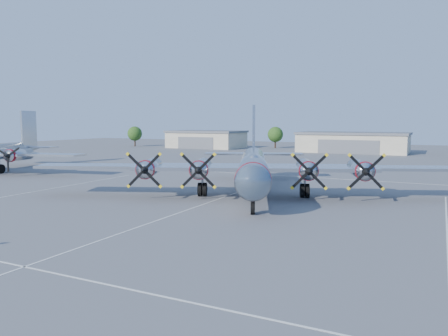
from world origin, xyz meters
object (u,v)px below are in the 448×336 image
at_px(hangar_center, 353,142).
at_px(tree_far_west, 135,134).
at_px(hangar_west, 207,139).
at_px(main_bomber_b29, 253,194).
at_px(tree_west, 275,135).

distance_m(hangar_center, tree_far_west, 70.13).
bearing_deg(hangar_west, main_bomber_b29, -57.74).
bearing_deg(hangar_center, hangar_west, 180.00).
xyz_separation_m(tree_west, main_bomber_b29, (26.99, -82.47, -4.22)).
relative_size(tree_far_west, main_bomber_b29, 0.14).
bearing_deg(tree_far_west, hangar_center, 3.24).
distance_m(hangar_west, tree_far_west, 25.36).
xyz_separation_m(hangar_west, hangar_center, (45.00, -0.00, -0.00)).
bearing_deg(hangar_west, tree_far_west, -170.99).
relative_size(hangar_west, hangar_center, 0.79).
relative_size(hangar_center, tree_west, 4.31).
height_order(hangar_west, tree_far_west, tree_far_west).
relative_size(hangar_center, main_bomber_b29, 0.59).
distance_m(hangar_center, main_bomber_b29, 74.51).
bearing_deg(hangar_center, tree_far_west, -176.76).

